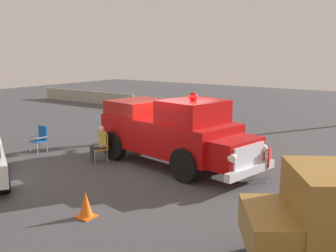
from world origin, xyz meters
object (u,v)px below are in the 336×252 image
object	(u,v)px
vintage_fire_truck	(173,131)
lawn_chair_spare	(41,137)
lawn_chair_by_car	(266,161)
lawn_chair_near_truck	(103,145)
spectator_standing	(107,121)
spectator_seated	(99,142)
traffic_cone	(86,205)

from	to	relation	value
vintage_fire_truck	lawn_chair_spare	world-z (taller)	vintage_fire_truck
lawn_chair_by_car	lawn_chair_spare	size ratio (longest dim) A/B	1.00
lawn_chair_near_truck	spectator_standing	distance (m)	2.69
spectator_standing	lawn_chair_by_car	bearing A→B (deg)	174.81
vintage_fire_truck	lawn_chair_spare	bearing A→B (deg)	16.13
spectator_seated	traffic_cone	size ratio (longest dim) A/B	2.03
spectator_seated	spectator_standing	distance (m)	2.71
traffic_cone	vintage_fire_truck	bearing A→B (deg)	-80.12
vintage_fire_truck	spectator_standing	xyz separation A→B (m)	(4.06, -0.99, -0.23)
vintage_fire_truck	spectator_standing	world-z (taller)	vintage_fire_truck
lawn_chair_near_truck	lawn_chair_spare	size ratio (longest dim) A/B	1.00
spectator_seated	spectator_standing	bearing A→B (deg)	-51.76
lawn_chair_by_car	traffic_cone	bearing A→B (deg)	65.23
vintage_fire_truck	spectator_seated	distance (m)	2.69
vintage_fire_truck	spectator_seated	size ratio (longest dim) A/B	4.84
lawn_chair_spare	lawn_chair_near_truck	bearing A→B (deg)	-170.51
lawn_chair_near_truck	traffic_cone	xyz separation A→B (m)	(-3.15, 3.78, -0.28)
lawn_chair_by_car	spectator_standing	world-z (taller)	spectator_standing
lawn_chair_near_truck	spectator_standing	size ratio (longest dim) A/B	0.61
lawn_chair_near_truck	spectator_standing	bearing A→B (deg)	-49.03
lawn_chair_spare	spectator_standing	bearing A→B (deg)	-114.47
lawn_chair_by_car	spectator_seated	world-z (taller)	spectator_seated
vintage_fire_truck	lawn_chair_spare	distance (m)	5.44
vintage_fire_truck	lawn_chair_near_truck	size ratio (longest dim) A/B	6.12
lawn_chair_near_truck	lawn_chair_spare	world-z (taller)	same
lawn_chair_by_car	lawn_chair_spare	distance (m)	8.59
vintage_fire_truck	spectator_seated	world-z (taller)	vintage_fire_truck
lawn_chair_by_car	spectator_seated	size ratio (longest dim) A/B	0.79
spectator_standing	traffic_cone	size ratio (longest dim) A/B	2.64
lawn_chair_near_truck	vintage_fire_truck	bearing A→B (deg)	-156.20
lawn_chair_near_truck	traffic_cone	world-z (taller)	lawn_chair_near_truck
vintage_fire_truck	spectator_seated	xyz separation A→B (m)	(2.39, 1.13, -0.50)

